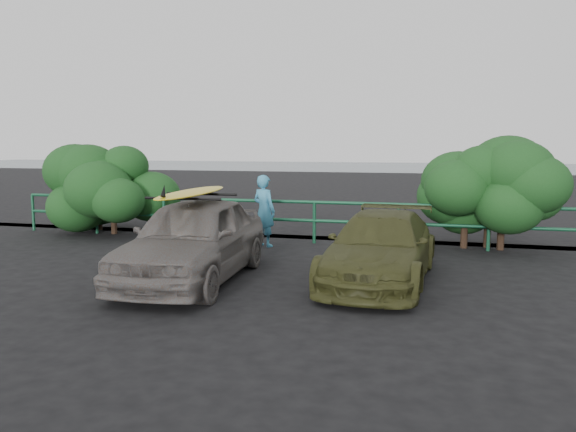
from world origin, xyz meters
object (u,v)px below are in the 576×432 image
object	(u,v)px
sedan	(193,239)
olive_vehicle	(381,248)
surfboard	(192,192)
guardrail	(275,221)
man	(264,211)

from	to	relation	value
sedan	olive_vehicle	size ratio (longest dim) A/B	1.05
sedan	surfboard	world-z (taller)	surfboard
guardrail	olive_vehicle	size ratio (longest dim) A/B	3.40
olive_vehicle	surfboard	size ratio (longest dim) A/B	1.43
sedan	man	bearing A→B (deg)	83.51
olive_vehicle	surfboard	distance (m)	3.42
guardrail	surfboard	bearing A→B (deg)	-93.65
guardrail	sedan	world-z (taller)	sedan
guardrail	olive_vehicle	distance (m)	4.51
guardrail	man	size ratio (longest dim) A/B	8.32
surfboard	man	bearing A→B (deg)	83.51
olive_vehicle	surfboard	world-z (taller)	surfboard
sedan	man	size ratio (longest dim) A/B	2.56
man	surfboard	distance (m)	3.60
guardrail	man	bearing A→B (deg)	-94.75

